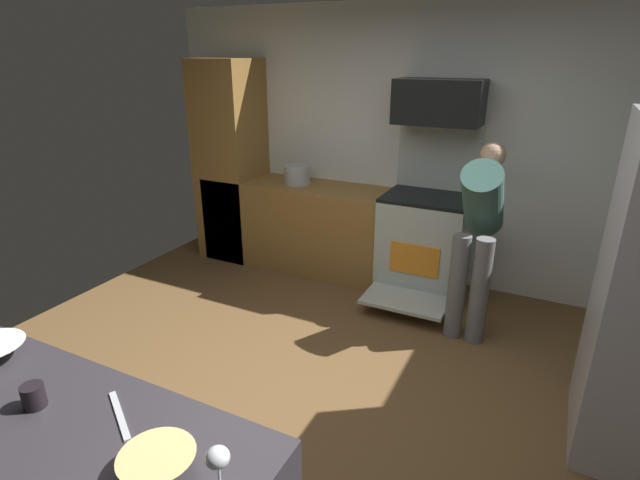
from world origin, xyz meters
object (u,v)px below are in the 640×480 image
object	(u,v)px
mixing_bowl_prep	(158,463)
stock_pot	(297,174)
microwave	(439,102)
person_cook	(479,227)
wine_glass_mid	(218,460)
mug_coffee	(34,396)
oven_range	(425,241)

from	to	relation	value
mixing_bowl_prep	stock_pot	bearing A→B (deg)	112.11
microwave	mixing_bowl_prep	bearing A→B (deg)	-89.60
microwave	person_cook	bearing A→B (deg)	-49.08
stock_pot	wine_glass_mid	bearing A→B (deg)	-64.54
mixing_bowl_prep	mug_coffee	size ratio (longest dim) A/B	2.66
person_cook	mixing_bowl_prep	size ratio (longest dim) A/B	6.07
wine_glass_mid	mug_coffee	bearing A→B (deg)	179.97
microwave	mug_coffee	size ratio (longest dim) A/B	7.96
wine_glass_mid	mug_coffee	world-z (taller)	wine_glass_mid
microwave	mixing_bowl_prep	size ratio (longest dim) A/B	2.99
microwave	wine_glass_mid	xyz separation A→B (m)	(0.25, -3.46, -0.73)
microwave	wine_glass_mid	size ratio (longest dim) A/B	4.35
person_cook	wine_glass_mid	distance (m)	2.86
person_cook	wine_glass_mid	xyz separation A→B (m)	(-0.28, -2.84, 0.13)
microwave	person_cook	world-z (taller)	microwave
oven_range	microwave	xyz separation A→B (m)	(-0.00, 0.09, 1.24)
wine_glass_mid	stock_pot	bearing A→B (deg)	115.46
mug_coffee	stock_pot	bearing A→B (deg)	102.41
microwave	mixing_bowl_prep	xyz separation A→B (m)	(0.02, -3.48, -0.82)
microwave	mug_coffee	xyz separation A→B (m)	(-0.61, -3.46, -0.81)
person_cook	oven_range	bearing A→B (deg)	135.68
microwave	stock_pot	bearing A→B (deg)	-176.63
mixing_bowl_prep	wine_glass_mid	bearing A→B (deg)	6.26
oven_range	microwave	size ratio (longest dim) A/B	2.12
oven_range	mug_coffee	world-z (taller)	oven_range
oven_range	person_cook	bearing A→B (deg)	-44.32
oven_range	person_cook	xyz separation A→B (m)	(0.53, -0.52, 0.38)
oven_range	person_cook	world-z (taller)	oven_range
person_cook	stock_pot	size ratio (longest dim) A/B	5.61
oven_range	person_cook	size ratio (longest dim) A/B	1.04
microwave	stock_pot	world-z (taller)	microwave
microwave	wine_glass_mid	distance (m)	3.54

